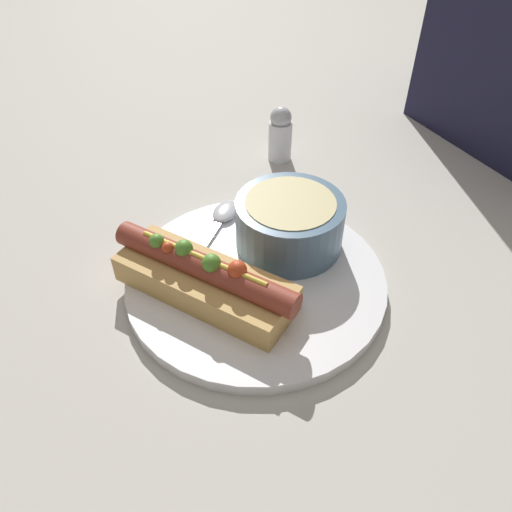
# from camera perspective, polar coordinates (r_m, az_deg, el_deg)

# --- Properties ---
(ground_plane) EXTENTS (4.00, 4.00, 0.00)m
(ground_plane) POSITION_cam_1_polar(r_m,az_deg,el_deg) (0.51, 0.00, -3.28)
(ground_plane) COLOR #BCB7AD
(dinner_plate) EXTENTS (0.26, 0.26, 0.01)m
(dinner_plate) POSITION_cam_1_polar(r_m,az_deg,el_deg) (0.51, 0.00, -2.76)
(dinner_plate) COLOR white
(dinner_plate) RESTS_ON ground_plane
(hot_dog) EXTENTS (0.18, 0.15, 0.06)m
(hot_dog) POSITION_cam_1_polar(r_m,az_deg,el_deg) (0.47, -6.00, -2.37)
(hot_dog) COLOR tan
(hot_dog) RESTS_ON dinner_plate
(soup_bowl) EXTENTS (0.11, 0.11, 0.06)m
(soup_bowl) POSITION_cam_1_polar(r_m,az_deg,el_deg) (0.52, 3.86, 3.94)
(soup_bowl) COLOR slate
(soup_bowl) RESTS_ON dinner_plate
(spoon) EXTENTS (0.11, 0.12, 0.01)m
(spoon) POSITION_cam_1_polar(r_m,az_deg,el_deg) (0.57, -4.21, 4.02)
(spoon) COLOR #B7B7BC
(spoon) RESTS_ON dinner_plate
(salt_shaker) EXTENTS (0.03, 0.03, 0.08)m
(salt_shaker) POSITION_cam_1_polar(r_m,az_deg,el_deg) (0.69, 2.79, 13.75)
(salt_shaker) COLOR silver
(salt_shaker) RESTS_ON ground_plane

